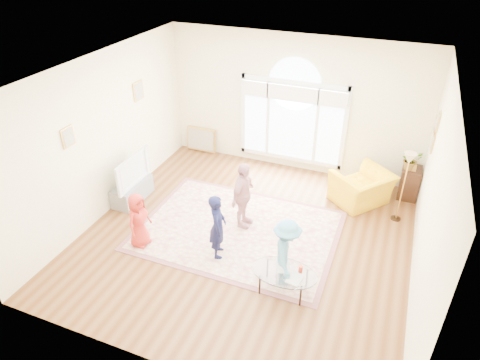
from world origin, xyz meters
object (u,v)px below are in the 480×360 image
at_px(area_rug, 238,230).
at_px(coffee_table, 284,273).
at_px(tv_console, 132,191).
at_px(armchair, 362,188).
at_px(television, 129,170).

distance_m(area_rug, coffee_table, 1.81).
relative_size(tv_console, armchair, 0.90).
bearing_deg(television, area_rug, -3.91).
bearing_deg(armchair, television, -30.29).
height_order(tv_console, coffee_table, coffee_table).
relative_size(area_rug, armchair, 3.24).
height_order(area_rug, tv_console, tv_console).
distance_m(tv_console, armchair, 4.91).
xyz_separation_m(tv_console, armchair, (4.60, 1.72, 0.15)).
xyz_separation_m(area_rug, television, (-2.53, 0.17, 0.74)).
xyz_separation_m(tv_console, television, (0.01, -0.00, 0.54)).
relative_size(area_rug, coffee_table, 3.39).
bearing_deg(tv_console, armchair, 20.57).
xyz_separation_m(television, coffee_table, (3.81, -1.38, -0.35)).
distance_m(area_rug, television, 2.64).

